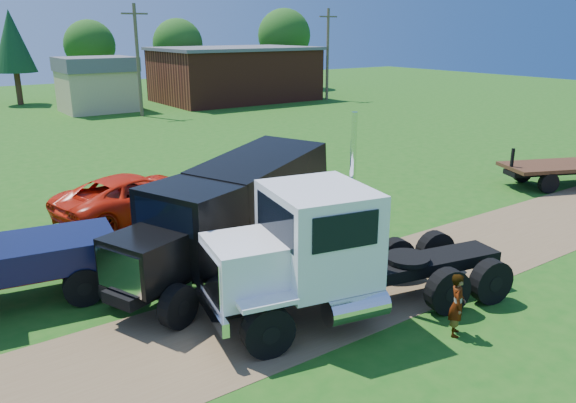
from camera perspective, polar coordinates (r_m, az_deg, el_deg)
ground at (r=17.07m, az=10.34°, el=-7.52°), size 140.00×140.00×0.00m
dirt_track at (r=17.07m, az=10.34°, el=-7.50°), size 120.00×4.20×0.01m
white_semi_tractor at (r=13.95m, az=3.46°, el=-5.26°), size 8.59×4.28×5.07m
black_dump_truck at (r=16.63m, az=-5.84°, el=-0.87°), size 8.15×5.04×3.50m
orange_pickup at (r=22.49m, az=-15.27°, el=0.55°), size 6.64×4.18×1.71m
spectator_a at (r=14.10m, az=16.81°, el=-10.01°), size 0.68×0.66×1.57m
spectator_b at (r=19.08m, az=-4.72°, el=-2.04°), size 0.81×0.66×1.58m
brick_building at (r=58.71m, az=-5.41°, el=12.79°), size 15.40×10.40×5.30m
tan_shed at (r=53.15m, az=-18.83°, el=11.27°), size 6.20×5.40×4.70m
utility_poles at (r=48.91m, az=-15.01°, el=13.86°), size 42.20×0.28×9.00m
tree_row at (r=62.63m, az=-24.92°, el=14.94°), size 57.24×13.08×10.79m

